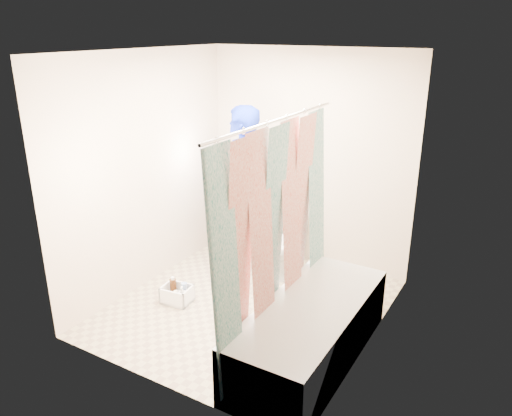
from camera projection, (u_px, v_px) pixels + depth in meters
The scene contains 14 objects.
floor at pixel (248, 307), 4.90m from camera, with size 2.60×2.60×0.00m, color tan.
ceiling at pixel (247, 51), 4.07m from camera, with size 2.40×2.60×0.02m, color white.
wall_back at pixel (308, 159), 5.53m from camera, with size 2.40×0.02×2.40m, color beige.
wall_front at pixel (149, 242), 3.43m from camera, with size 2.40×0.02×2.40m, color beige.
wall_left at pixel (146, 172), 5.05m from camera, with size 0.02×2.60×2.40m, color beige.
wall_right at pixel (378, 215), 3.91m from camera, with size 0.02×2.60×2.40m, color beige.
bathtub at pixel (310, 330), 4.05m from camera, with size 0.70×1.75×0.50m.
curtain_rod at pixel (277, 120), 3.63m from camera, with size 0.02×0.02×1.90m, color silver.
shower_curtain at pixel (276, 237), 3.95m from camera, with size 0.06×1.75×1.80m, color white.
toilet at pixel (284, 243), 5.50m from camera, with size 0.38×0.66×0.68m, color white.
tank_lid at pixel (281, 242), 5.38m from camera, with size 0.42×0.18×0.03m, color silver.
tank_internals at pixel (286, 210), 5.56m from camera, with size 0.16×0.06×0.22m.
plumber at pixel (241, 188), 5.50m from camera, with size 0.66×0.44×1.82m, color #0F1B97.
cleaning_caddy at pixel (178, 295), 4.95m from camera, with size 0.31×0.26×0.22m.
Camera 1 is at (2.23, -3.63, 2.60)m, focal length 35.00 mm.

